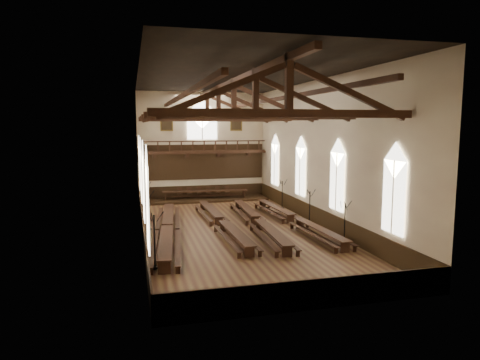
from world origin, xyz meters
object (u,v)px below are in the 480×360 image
object	(u,v)px
candelabrum_right_mid	(310,213)
dais	(205,199)
high_table	(205,192)
candelabrum_right_near	(344,230)
refectory_row_d	(295,219)
refectory_row_a	(168,228)
candelabrum_left_far	(146,206)
refectory_row_c	(258,220)
candelabrum_right_far	(282,200)
refectory_row_b	(221,221)
candelabrum_left_near	(155,251)
candelabrum_left_mid	(148,218)

from	to	relation	value
candelabrum_right_mid	dais	bearing A→B (deg)	116.66
high_table	candelabrum_right_mid	bearing A→B (deg)	-63.34
high_table	candelabrum_right_near	size ratio (longest dim) A/B	3.15
refectory_row_d	candelabrum_right_near	size ratio (longest dim) A/B	5.54
refectory_row_a	candelabrum_right_near	bearing A→B (deg)	-21.92
candelabrum_right_mid	candelabrum_left_far	bearing A→B (deg)	153.83
refectory_row_c	refectory_row_d	xyz separation A→B (m)	(2.65, -0.09, -0.01)
dais	candelabrum_right_far	bearing A→B (deg)	-44.16
refectory_row_d	refectory_row_a	bearing A→B (deg)	-175.21
refectory_row_b	candelabrum_left_near	bearing A→B (deg)	-123.76
refectory_row_c	high_table	bearing A→B (deg)	98.42
refectory_row_c	refectory_row_d	size ratio (longest dim) A/B	1.01
candelabrum_left_near	candelabrum_left_far	xyz separation A→B (m)	(-0.00, 12.52, -0.04)
refectory_row_a	refectory_row_b	size ratio (longest dim) A/B	1.06
dais	high_table	size ratio (longest dim) A/B	1.44
refectory_row_d	candelabrum_left_far	world-z (taller)	candelabrum_left_far
candelabrum_left_far	candelabrum_right_mid	bearing A→B (deg)	-26.17
candelabrum_left_near	candelabrum_right_near	bearing A→B (deg)	9.92
candelabrum_left_far	candelabrum_right_mid	world-z (taller)	candelabrum_left_far
candelabrum_left_mid	candelabrum_right_near	xyz separation A→B (m)	(11.10, -6.01, -0.05)
refectory_row_a	refectory_row_c	size ratio (longest dim) A/B	1.04
candelabrum_right_near	candelabrum_right_mid	world-z (taller)	candelabrum_right_near
refectory_row_b	refectory_row_c	size ratio (longest dim) A/B	0.99
candelabrum_left_near	candelabrum_right_far	world-z (taller)	candelabrum_left_near
refectory_row_b	candelabrum_left_mid	bearing A→B (deg)	170.19
candelabrum_left_near	candelabrum_left_far	world-z (taller)	candelabrum_left_near
refectory_row_a	candelabrum_left_mid	xyz separation A→B (m)	(-1.10, 1.98, 0.25)
dais	high_table	distance (m)	0.72
refectory_row_b	candelabrum_right_near	world-z (taller)	candelabrum_right_near
refectory_row_c	dais	distance (m)	11.50
refectory_row_b	candelabrum_left_mid	xyz separation A→B (m)	(-4.76, 0.82, 0.31)
refectory_row_b	refectory_row_d	bearing A→B (deg)	-4.76
refectory_row_b	candelabrum_right_far	bearing A→B (deg)	41.59
refectory_row_c	high_table	distance (m)	11.50
refectory_row_b	refectory_row_c	distance (m)	2.47
refectory_row_d	high_table	size ratio (longest dim) A/B	1.76
refectory_row_c	candelabrum_right_far	distance (m)	7.12
dais	candelabrum_left_near	world-z (taller)	candelabrum_left_near
dais	refectory_row_a	bearing A→B (deg)	-109.98
dais	candelabrum_left_near	distance (m)	19.00
high_table	candelabrum_left_far	world-z (taller)	candelabrum_left_far
candelabrum_right_near	candelabrum_left_mid	bearing A→B (deg)	151.58
refectory_row_c	high_table	world-z (taller)	high_table
refectory_row_c	candelabrum_right_far	size ratio (longest dim) A/B	5.71
dais	candelabrum_left_mid	world-z (taller)	candelabrum_left_mid
refectory_row_b	candelabrum_right_mid	xyz separation A→B (m)	(6.34, -0.06, 0.24)
refectory_row_d	dais	distance (m)	12.26
candelabrum_left_mid	refectory_row_b	bearing A→B (deg)	-9.81
refectory_row_a	refectory_row_d	size ratio (longest dim) A/B	1.05
refectory_row_b	candelabrum_left_far	distance (m)	7.20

